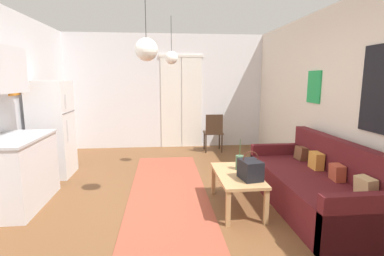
{
  "coord_description": "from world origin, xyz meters",
  "views": [
    {
      "loc": [
        -0.08,
        -3.37,
        1.64
      ],
      "look_at": [
        0.35,
        0.9,
        0.91
      ],
      "focal_mm": 27.05,
      "sensor_mm": 36.0,
      "label": 1
    }
  ],
  "objects_px": {
    "bamboo_vase": "(240,162)",
    "refrigerator": "(52,129)",
    "couch": "(316,186)",
    "coffee_table": "(237,178)",
    "pendant_lamp_near": "(146,50)",
    "pendant_lamp_far": "(171,58)",
    "handbag": "(250,169)",
    "accent_chair": "(213,131)"
  },
  "relations": [
    {
      "from": "couch",
      "to": "accent_chair",
      "type": "bearing_deg",
      "value": 105.12
    },
    {
      "from": "refrigerator",
      "to": "pendant_lamp_far",
      "type": "bearing_deg",
      "value": 1.37
    },
    {
      "from": "refrigerator",
      "to": "couch",
      "type": "bearing_deg",
      "value": -23.62
    },
    {
      "from": "pendant_lamp_near",
      "to": "pendant_lamp_far",
      "type": "relative_size",
      "value": 1.05
    },
    {
      "from": "refrigerator",
      "to": "pendant_lamp_near",
      "type": "distance_m",
      "value": 2.5
    },
    {
      "from": "handbag",
      "to": "pendant_lamp_near",
      "type": "bearing_deg",
      "value": 164.9
    },
    {
      "from": "refrigerator",
      "to": "accent_chair",
      "type": "bearing_deg",
      "value": 23.96
    },
    {
      "from": "refrigerator",
      "to": "accent_chair",
      "type": "relative_size",
      "value": 1.86
    },
    {
      "from": "coffee_table",
      "to": "pendant_lamp_far",
      "type": "distance_m",
      "value": 2.39
    },
    {
      "from": "refrigerator",
      "to": "accent_chair",
      "type": "height_order",
      "value": "refrigerator"
    },
    {
      "from": "couch",
      "to": "pendant_lamp_near",
      "type": "height_order",
      "value": "pendant_lamp_near"
    },
    {
      "from": "handbag",
      "to": "accent_chair",
      "type": "distance_m",
      "value": 3.09
    },
    {
      "from": "couch",
      "to": "pendant_lamp_far",
      "type": "bearing_deg",
      "value": 136.09
    },
    {
      "from": "bamboo_vase",
      "to": "handbag",
      "type": "bearing_deg",
      "value": -86.01
    },
    {
      "from": "pendant_lamp_far",
      "to": "couch",
      "type": "bearing_deg",
      "value": -43.91
    },
    {
      "from": "coffee_table",
      "to": "pendant_lamp_near",
      "type": "height_order",
      "value": "pendant_lamp_near"
    },
    {
      "from": "refrigerator",
      "to": "coffee_table",
      "type": "bearing_deg",
      "value": -29.03
    },
    {
      "from": "couch",
      "to": "coffee_table",
      "type": "xyz_separation_m",
      "value": [
        -1.0,
        0.11,
        0.11
      ]
    },
    {
      "from": "handbag",
      "to": "refrigerator",
      "type": "xyz_separation_m",
      "value": [
        -2.88,
        1.76,
        0.23
      ]
    },
    {
      "from": "coffee_table",
      "to": "couch",
      "type": "bearing_deg",
      "value": -6.32
    },
    {
      "from": "couch",
      "to": "handbag",
      "type": "xyz_separation_m",
      "value": [
        -0.9,
        -0.11,
        0.29
      ]
    },
    {
      "from": "handbag",
      "to": "pendant_lamp_near",
      "type": "height_order",
      "value": "pendant_lamp_near"
    },
    {
      "from": "couch",
      "to": "pendant_lamp_near",
      "type": "bearing_deg",
      "value": 174.07
    },
    {
      "from": "bamboo_vase",
      "to": "pendant_lamp_near",
      "type": "height_order",
      "value": "pendant_lamp_near"
    },
    {
      "from": "bamboo_vase",
      "to": "pendant_lamp_near",
      "type": "bearing_deg",
      "value": -177.13
    },
    {
      "from": "refrigerator",
      "to": "pendant_lamp_far",
      "type": "relative_size",
      "value": 2.04
    },
    {
      "from": "couch",
      "to": "accent_chair",
      "type": "distance_m",
      "value": 3.09
    },
    {
      "from": "pendant_lamp_far",
      "to": "coffee_table",
      "type": "bearing_deg",
      "value": -64.27
    },
    {
      "from": "accent_chair",
      "to": "pendant_lamp_far",
      "type": "relative_size",
      "value": 1.1
    },
    {
      "from": "coffee_table",
      "to": "accent_chair",
      "type": "distance_m",
      "value": 2.88
    },
    {
      "from": "bamboo_vase",
      "to": "accent_chair",
      "type": "relative_size",
      "value": 0.47
    },
    {
      "from": "bamboo_vase",
      "to": "accent_chair",
      "type": "xyz_separation_m",
      "value": [
        0.12,
        2.7,
        -0.06
      ]
    },
    {
      "from": "handbag",
      "to": "pendant_lamp_near",
      "type": "xyz_separation_m",
      "value": [
        -1.21,
        0.33,
        1.41
      ]
    },
    {
      "from": "pendant_lamp_far",
      "to": "accent_chair",
      "type": "bearing_deg",
      "value": 52.91
    },
    {
      "from": "bamboo_vase",
      "to": "refrigerator",
      "type": "bearing_deg",
      "value": 154.27
    },
    {
      "from": "coffee_table",
      "to": "refrigerator",
      "type": "distance_m",
      "value": 3.21
    },
    {
      "from": "coffee_table",
      "to": "accent_chair",
      "type": "bearing_deg",
      "value": 86.07
    },
    {
      "from": "couch",
      "to": "bamboo_vase",
      "type": "bearing_deg",
      "value": 163.29
    },
    {
      "from": "bamboo_vase",
      "to": "refrigerator",
      "type": "height_order",
      "value": "refrigerator"
    },
    {
      "from": "handbag",
      "to": "pendant_lamp_far",
      "type": "height_order",
      "value": "pendant_lamp_far"
    },
    {
      "from": "pendant_lamp_near",
      "to": "pendant_lamp_far",
      "type": "bearing_deg",
      "value": 77.01
    },
    {
      "from": "couch",
      "to": "coffee_table",
      "type": "distance_m",
      "value": 1.01
    }
  ]
}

